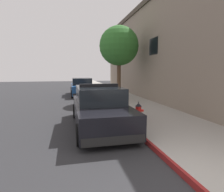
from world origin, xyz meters
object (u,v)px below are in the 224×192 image
Objects in this scene: police_cruiser at (99,108)px; parked_car_silver_ahead at (82,87)px; fire_hydrant at (138,111)px; street_tree at (119,46)px.

police_cruiser is 1.00× the size of parked_car_silver_ahead.
parked_car_silver_ahead is 6.37× the size of fire_hydrant.
parked_car_silver_ahead is 5.61m from street_tree.
police_cruiser is at bearing -111.60° from street_tree.
police_cruiser is 0.93× the size of street_tree.
street_tree is (2.42, -3.92, 3.20)m from parked_car_silver_ahead.
street_tree is at bearing 82.78° from fire_hydrant.
parked_car_silver_ahead is at bearing 121.69° from street_tree.
parked_car_silver_ahead is at bearing 99.52° from fire_hydrant.
parked_car_silver_ahead reaches higher than fire_hydrant.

